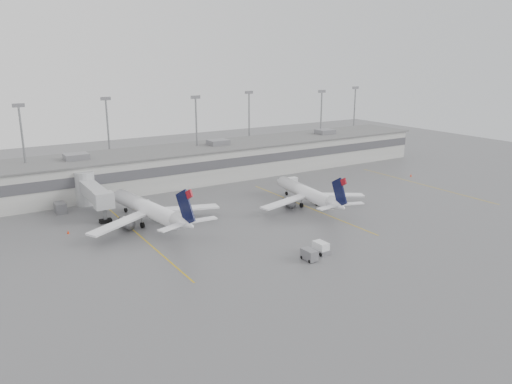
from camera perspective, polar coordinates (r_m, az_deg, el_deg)
ground at (r=75.11m, az=6.56°, el=-8.32°), size 260.00×260.00×0.00m
terminal at (r=122.33m, az=-10.53°, el=2.84°), size 152.00×17.00×9.45m
light_masts at (r=126.25m, az=-11.68°, el=6.79°), size 142.40×8.00×20.60m
jet_bridge_right at (r=105.04m, az=-18.40°, el=0.10°), size 4.00×17.20×7.00m
stand_markings at (r=93.70m, az=-2.61°, el=-3.38°), size 105.25×40.00×0.01m
jet_mid_left at (r=92.87m, az=-11.99°, el=-1.96°), size 26.04×29.39×9.54m
jet_mid_right at (r=103.00m, az=6.00°, el=-0.15°), size 23.84×26.86×8.70m
baggage_tug at (r=79.36m, az=7.40°, el=-6.46°), size 1.94×2.93×1.86m
baggage_cart at (r=76.56m, az=6.11°, el=-7.12°), size 1.58×2.66×1.69m
gse_uld_b at (r=103.44m, az=-12.66°, el=-1.46°), size 2.45×1.72×1.67m
gse_uld_c at (r=121.14m, az=4.17°, el=1.31°), size 2.41×1.73×1.61m
gse_loader at (r=105.94m, az=-21.47°, el=-1.68°), size 2.00×3.19×1.99m
cone_b at (r=93.20m, az=-20.68°, el=-4.29°), size 0.39×0.39×0.63m
cone_c at (r=111.22m, az=5.35°, el=-0.24°), size 0.43×0.43×0.69m
cone_d at (r=134.44m, az=17.29°, el=1.85°), size 0.44×0.44×0.69m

